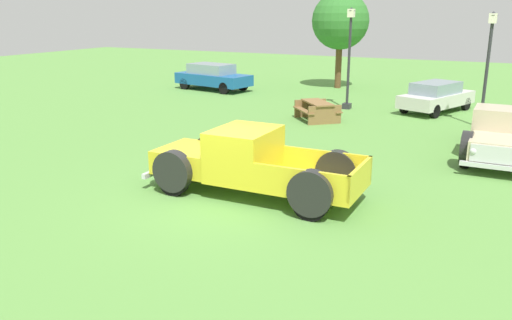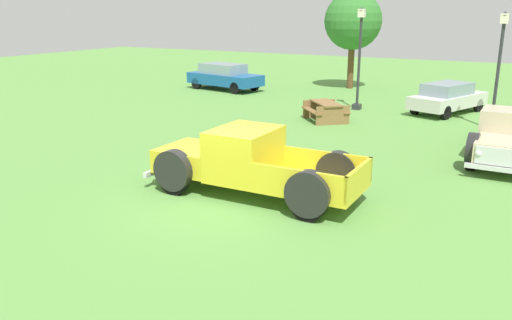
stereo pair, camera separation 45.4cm
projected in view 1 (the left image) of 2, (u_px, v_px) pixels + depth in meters
The scene contains 9 objects.
ground_plane at pixel (223, 199), 12.69m from camera, with size 80.00×80.00×0.00m, color #5B9342.
pickup_truck_foreground at pixel (242, 163), 12.95m from camera, with size 5.38×2.13×1.64m.
pickup_truck_behind_left at pixel (503, 136), 15.86m from camera, with size 2.04×5.18×1.58m.
sedan_distant_a at pixel (213, 76), 29.76m from camera, with size 4.66×2.59×1.47m.
sedan_distant_b at pixel (436, 96), 23.37m from camera, with size 2.96×4.33×1.34m.
lamp_post_near at pixel (349, 57), 23.65m from camera, with size 0.36×0.36×4.52m.
lamp_post_far at pixel (487, 68), 19.83m from camera, with size 0.36×0.36×4.36m.
picnic_table at pixel (317, 109), 21.61m from camera, with size 2.31×2.33×0.78m.
oak_tree_west at pixel (340, 21), 29.75m from camera, with size 3.24×3.24×5.44m.
Camera 1 is at (6.09, -10.30, 4.42)m, focal length 36.83 mm.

